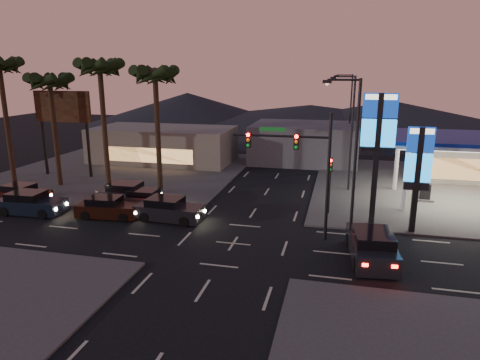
% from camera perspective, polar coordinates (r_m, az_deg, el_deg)
% --- Properties ---
extents(ground, '(140.00, 140.00, 0.00)m').
position_cam_1_polar(ground, '(26.78, -0.91, -8.46)').
color(ground, black).
rests_on(ground, ground).
extents(corner_lot_ne, '(24.00, 24.00, 0.12)m').
position_cam_1_polar(corner_lot_ne, '(42.38, 26.44, -1.27)').
color(corner_lot_ne, '#47443F').
rests_on(corner_lot_ne, ground).
extents(corner_lot_nw, '(24.00, 24.00, 0.12)m').
position_cam_1_polar(corner_lot_nw, '(46.79, -15.19, 1.11)').
color(corner_lot_nw, '#47443F').
rests_on(corner_lot_nw, ground).
extents(gas_station, '(12.20, 8.20, 5.47)m').
position_cam_1_polar(gas_station, '(37.61, 28.58, 4.51)').
color(gas_station, silver).
rests_on(gas_station, ground).
extents(convenience_store, '(10.00, 6.00, 4.00)m').
position_cam_1_polar(convenience_store, '(47.19, 27.77, 2.47)').
color(convenience_store, '#726B5B').
rests_on(convenience_store, ground).
extents(pylon_sign_tall, '(2.20, 0.35, 9.00)m').
position_cam_1_polar(pylon_sign_tall, '(29.76, 17.95, 5.96)').
color(pylon_sign_tall, black).
rests_on(pylon_sign_tall, ground).
extents(pylon_sign_short, '(1.60, 0.35, 7.00)m').
position_cam_1_polar(pylon_sign_short, '(29.38, 22.69, 2.00)').
color(pylon_sign_short, black).
rests_on(pylon_sign_short, ground).
extents(traffic_signal_mast, '(6.10, 0.39, 8.00)m').
position_cam_1_polar(traffic_signal_mast, '(26.51, 8.03, 3.00)').
color(traffic_signal_mast, black).
rests_on(traffic_signal_mast, ground).
extents(pedestal_signal, '(0.32, 0.39, 4.30)m').
position_cam_1_polar(pedestal_signal, '(31.78, 11.90, 0.47)').
color(pedestal_signal, black).
rests_on(pedestal_signal, ground).
extents(streetlight_near, '(2.14, 0.25, 10.00)m').
position_cam_1_polar(streetlight_near, '(25.34, 14.70, 3.27)').
color(streetlight_near, black).
rests_on(streetlight_near, ground).
extents(streetlight_mid, '(2.14, 0.25, 10.00)m').
position_cam_1_polar(streetlight_mid, '(38.19, 14.42, 6.90)').
color(streetlight_mid, black).
rests_on(streetlight_mid, ground).
extents(streetlight_far, '(2.14, 0.25, 10.00)m').
position_cam_1_polar(streetlight_far, '(52.12, 14.28, 8.80)').
color(streetlight_far, black).
rests_on(streetlight_far, ground).
extents(palm_a, '(4.41, 4.41, 10.86)m').
position_cam_1_polar(palm_a, '(36.69, -11.22, 12.61)').
color(palm_a, black).
rests_on(palm_a, ground).
extents(palm_b, '(4.41, 4.41, 11.46)m').
position_cam_1_polar(palm_b, '(39.01, -18.13, 13.07)').
color(palm_b, black).
rests_on(palm_b, ground).
extents(palm_c, '(4.41, 4.41, 10.26)m').
position_cam_1_polar(palm_c, '(41.84, -23.99, 11.10)').
color(palm_c, black).
rests_on(palm_c, ground).
extents(palm_d, '(4.41, 4.41, 11.66)m').
position_cam_1_polar(palm_d, '(45.00, -29.35, 12.29)').
color(palm_d, black).
rests_on(palm_d, ground).
extents(billboard, '(6.00, 0.30, 8.50)m').
position_cam_1_polar(billboard, '(45.70, -22.53, 8.21)').
color(billboard, black).
rests_on(billboard, ground).
extents(building_far_west, '(16.00, 8.00, 4.00)m').
position_cam_1_polar(building_far_west, '(50.83, -10.14, 4.65)').
color(building_far_west, '#726B5B').
rests_on(building_far_west, ground).
extents(building_far_mid, '(12.00, 9.00, 4.40)m').
position_cam_1_polar(building_far_mid, '(50.74, 8.62, 4.93)').
color(building_far_mid, '#4C4C51').
rests_on(building_far_mid, ground).
extents(hill_left, '(40.00, 40.00, 6.00)m').
position_cam_1_polar(hill_left, '(89.80, -6.99, 9.56)').
color(hill_left, black).
rests_on(hill_left, ground).
extents(hill_right, '(50.00, 50.00, 5.00)m').
position_cam_1_polar(hill_right, '(84.74, 19.59, 8.22)').
color(hill_right, black).
rests_on(hill_right, ground).
extents(hill_center, '(60.00, 60.00, 4.00)m').
position_cam_1_polar(hill_center, '(84.54, 9.32, 8.50)').
color(hill_center, black).
rests_on(hill_center, ground).
extents(car_lane_a_front, '(5.06, 2.34, 1.61)m').
position_cam_1_polar(car_lane_a_front, '(31.04, -9.49, -3.92)').
color(car_lane_a_front, black).
rests_on(car_lane_a_front, ground).
extents(car_lane_a_mid, '(4.74, 2.27, 1.51)m').
position_cam_1_polar(car_lane_a_mid, '(32.65, -17.17, -3.56)').
color(car_lane_a_mid, black).
rests_on(car_lane_a_mid, ground).
extents(car_lane_a_rear, '(5.14, 2.33, 1.65)m').
position_cam_1_polar(car_lane_a_rear, '(35.59, -26.16, -2.83)').
color(car_lane_a_rear, black).
rests_on(car_lane_a_rear, ground).
extents(car_lane_b_front, '(4.48, 1.94, 1.45)m').
position_cam_1_polar(car_lane_b_front, '(34.11, -12.36, -2.52)').
color(car_lane_b_front, '#505052').
rests_on(car_lane_b_front, ground).
extents(car_lane_b_mid, '(5.13, 2.23, 1.65)m').
position_cam_1_polar(car_lane_b_mid, '(35.61, -14.66, -1.78)').
color(car_lane_b_mid, black).
rests_on(car_lane_b_mid, ground).
extents(car_lane_b_rear, '(4.64, 2.13, 1.49)m').
position_cam_1_polar(car_lane_b_rear, '(38.90, -27.05, -1.68)').
color(car_lane_b_rear, '#34130E').
rests_on(car_lane_b_rear, ground).
extents(suv_station, '(2.76, 5.52, 1.78)m').
position_cam_1_polar(suv_station, '(25.42, 17.12, -8.41)').
color(suv_station, black).
rests_on(suv_station, ground).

